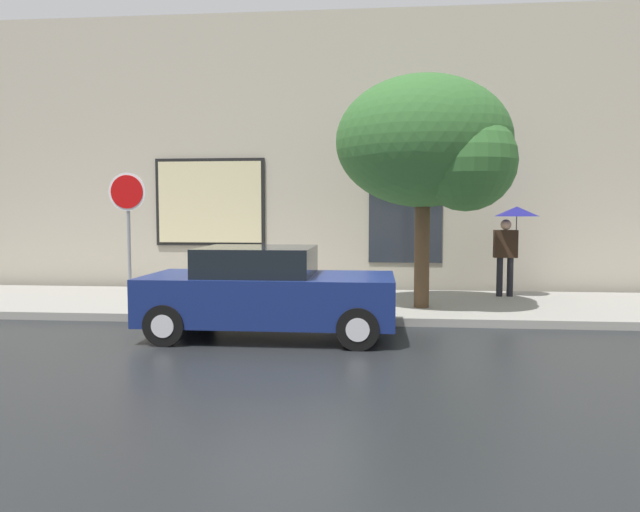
{
  "coord_description": "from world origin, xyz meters",
  "views": [
    {
      "loc": [
        1.47,
        -9.65,
        2.03
      ],
      "look_at": [
        0.37,
        1.8,
        1.2
      ],
      "focal_mm": 33.54,
      "sensor_mm": 36.0,
      "label": 1
    }
  ],
  "objects_px": {
    "pedestrian_with_umbrella": "(513,226)",
    "stop_sign": "(128,212)",
    "street_tree": "(432,146)",
    "fire_hydrant": "(329,292)",
    "parked_car": "(268,292)"
  },
  "relations": [
    {
      "from": "pedestrian_with_umbrella",
      "to": "stop_sign",
      "type": "distance_m",
      "value": 8.29
    },
    {
      "from": "pedestrian_with_umbrella",
      "to": "street_tree",
      "type": "relative_size",
      "value": 0.44
    },
    {
      "from": "fire_hydrant",
      "to": "street_tree",
      "type": "bearing_deg",
      "value": 15.97
    },
    {
      "from": "pedestrian_with_umbrella",
      "to": "fire_hydrant",
      "type": "bearing_deg",
      "value": -148.55
    },
    {
      "from": "fire_hydrant",
      "to": "stop_sign",
      "type": "xyz_separation_m",
      "value": [
        -4.03,
        0.16,
        1.53
      ]
    },
    {
      "from": "street_tree",
      "to": "fire_hydrant",
      "type": "bearing_deg",
      "value": -164.03
    },
    {
      "from": "parked_car",
      "to": "pedestrian_with_umbrella",
      "type": "bearing_deg",
      "value": 40.58
    },
    {
      "from": "stop_sign",
      "to": "fire_hydrant",
      "type": "bearing_deg",
      "value": -2.31
    },
    {
      "from": "fire_hydrant",
      "to": "pedestrian_with_umbrella",
      "type": "height_order",
      "value": "pedestrian_with_umbrella"
    },
    {
      "from": "fire_hydrant",
      "to": "street_tree",
      "type": "distance_m",
      "value": 3.48
    },
    {
      "from": "parked_car",
      "to": "pedestrian_with_umbrella",
      "type": "relative_size",
      "value": 2.0
    },
    {
      "from": "parked_car",
      "to": "stop_sign",
      "type": "xyz_separation_m",
      "value": [
        -3.16,
        1.87,
        1.31
      ]
    },
    {
      "from": "fire_hydrant",
      "to": "stop_sign",
      "type": "height_order",
      "value": "stop_sign"
    },
    {
      "from": "street_tree",
      "to": "stop_sign",
      "type": "bearing_deg",
      "value": -176.19
    },
    {
      "from": "parked_car",
      "to": "street_tree",
      "type": "distance_m",
      "value": 4.47
    }
  ]
}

